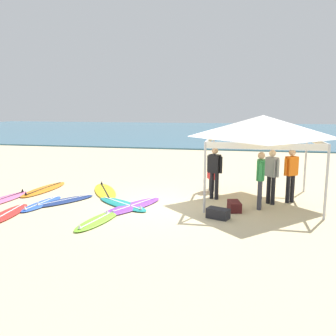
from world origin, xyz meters
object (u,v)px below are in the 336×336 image
object	(u,v)px
surfboard_purple	(132,206)
surfboard_teal	(122,204)
surfboard_yellow	(105,191)
surfboard_red	(7,214)
surfboard_navy	(64,201)
person_black	(215,169)
surfboard_lime	(98,220)
canopy_tent	(263,127)
surfboard_blue	(42,204)
person_grey	(272,173)
person_red	(212,173)
person_green	(260,176)
gear_bag_near_tent	(218,213)
surfboard_orange	(44,189)
gear_bag_by_pole	(234,206)
surfboard_pink	(3,199)
person_orange	(291,172)

from	to	relation	value
surfboard_purple	surfboard_teal	bearing A→B (deg)	151.78
surfboard_yellow	surfboard_purple	world-z (taller)	same
surfboard_red	surfboard_navy	bearing A→B (deg)	61.10
person_black	surfboard_lime	bearing A→B (deg)	-133.96
canopy_tent	surfboard_blue	distance (m)	7.28
surfboard_navy	surfboard_teal	bearing A→B (deg)	1.02
surfboard_yellow	person_grey	bearing A→B (deg)	-4.37
person_red	surfboard_purple	bearing A→B (deg)	-130.09
surfboard_navy	person_green	xyz separation A→B (m)	(6.09, 0.46, 0.95)
surfboard_navy	gear_bag_near_tent	bearing A→B (deg)	-8.20
surfboard_orange	person_grey	distance (m)	8.00
surfboard_navy	surfboard_yellow	xyz separation A→B (m)	(0.80, 1.51, -0.00)
canopy_tent	surfboard_teal	world-z (taller)	canopy_tent
surfboard_navy	surfboard_orange	size ratio (longest dim) A/B	0.82
surfboard_navy	surfboard_lime	distance (m)	2.44
gear_bag_by_pole	surfboard_teal	bearing A→B (deg)	-178.83
surfboard_blue	person_red	bearing A→B (deg)	29.91
person_green	surfboard_purple	bearing A→B (deg)	-170.66
surfboard_teal	surfboard_lime	distance (m)	1.66
surfboard_navy	surfboard_orange	bearing A→B (deg)	137.54
surfboard_pink	person_grey	distance (m)	8.63
surfboard_orange	surfboard_pink	distance (m)	1.66
surfboard_purple	person_green	bearing A→B (deg)	9.34
surfboard_orange	surfboard_yellow	distance (m)	2.30
surfboard_red	surfboard_pink	xyz separation A→B (m)	(-1.13, 1.41, -0.00)
surfboard_red	surfboard_lime	distance (m)	2.72
gear_bag_by_pole	canopy_tent	bearing A→B (deg)	58.50
gear_bag_by_pole	person_orange	bearing A→B (deg)	36.81
person_black	person_orange	xyz separation A→B (m)	(2.39, 0.04, 0.00)
canopy_tent	gear_bag_by_pole	distance (m)	2.69
surfboard_navy	person_grey	distance (m)	6.61
canopy_tent	surfboard_pink	size ratio (longest dim) A/B	1.43
surfboard_orange	surfboard_yellow	xyz separation A→B (m)	(2.29, 0.15, -0.00)
surfboard_pink	person_orange	xyz separation A→B (m)	(9.09, 1.59, 0.95)
person_orange	person_grey	bearing A→B (deg)	-154.01
surfboard_orange	person_red	bearing A→B (deg)	10.19
surfboard_navy	surfboard_teal	world-z (taller)	same
canopy_tent	surfboard_purple	distance (m)	4.74
gear_bag_by_pole	surfboard_lime	bearing A→B (deg)	-154.03
surfboard_lime	surfboard_blue	world-z (taller)	same
person_black	person_green	distance (m)	1.66
person_green	gear_bag_by_pole	bearing A→B (deg)	-154.18
surfboard_teal	person_red	distance (m)	3.57
surfboard_lime	gear_bag_near_tent	world-z (taller)	gear_bag_near_tent
gear_bag_by_pole	surfboard_purple	bearing A→B (deg)	-174.94
canopy_tent	surfboard_orange	distance (m)	7.98
surfboard_blue	gear_bag_by_pole	size ratio (longest dim) A/B	3.22
person_black	gear_bag_by_pole	xyz separation A→B (m)	(0.68, -1.24, -0.85)
canopy_tent	person_green	xyz separation A→B (m)	(-0.05, -0.91, -1.40)
surfboard_navy	surfboard_teal	size ratio (longest dim) A/B	0.95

